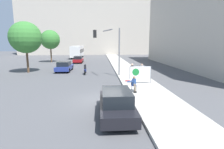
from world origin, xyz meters
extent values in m
plane|color=#4F4F51|center=(0.00, 0.00, 0.00)|extent=(160.00, 160.00, 0.00)
cube|color=#B7B2A8|center=(3.55, 15.00, 0.09)|extent=(3.43, 90.00, 0.18)
cube|color=#BCB2A3|center=(-2.00, 55.07, 13.41)|extent=(52.00, 12.00, 26.81)
cube|color=#BCB2A3|center=(17.03, 15.95, 7.08)|extent=(10.00, 32.00, 14.15)
cylinder|color=#474C56|center=(2.23, 1.43, 0.40)|extent=(0.03, 0.03, 0.45)
cylinder|color=#474C56|center=(2.60, 1.43, 0.40)|extent=(0.03, 0.03, 0.45)
cylinder|color=#474C56|center=(2.23, 1.80, 0.40)|extent=(0.03, 0.03, 0.45)
cylinder|color=#474C56|center=(2.60, 1.80, 0.40)|extent=(0.03, 0.03, 0.45)
cube|color=navy|center=(2.42, 1.61, 0.64)|extent=(0.40, 0.40, 0.02)
cube|color=navy|center=(2.42, 1.80, 0.84)|extent=(0.40, 0.02, 0.38)
cylinder|color=#756651|center=(2.42, 1.45, 0.74)|extent=(0.18, 0.42, 0.18)
cylinder|color=#756651|center=(2.42, 1.24, 0.40)|extent=(0.16, 0.16, 0.45)
cube|color=black|center=(2.42, 1.18, 0.23)|extent=(0.20, 0.28, 0.10)
cylinder|color=navy|center=(2.42, 1.64, 0.91)|extent=(0.34, 0.34, 0.52)
sphere|color=#936B4C|center=(2.42, 1.64, 1.28)|extent=(0.22, 0.22, 0.22)
cylinder|color=navy|center=(2.09, 1.56, 0.99)|extent=(0.45, 0.09, 0.09)
cube|color=white|center=(1.89, 1.56, 1.04)|extent=(0.50, 0.02, 0.33)
cube|color=#AD1414|center=(1.89, 1.55, 1.04)|extent=(0.38, 0.01, 0.08)
cylinder|color=black|center=(2.89, 5.15, 0.62)|extent=(0.28, 0.28, 0.88)
cylinder|color=black|center=(2.89, 5.15, 1.40)|extent=(0.34, 0.34, 0.70)
sphere|color=beige|center=(2.89, 5.15, 1.87)|extent=(0.23, 0.23, 0.23)
cylinder|color=#334775|center=(4.16, 6.38, 0.58)|extent=(0.28, 0.28, 0.80)
cylinder|color=#9E9EA3|center=(4.16, 6.38, 1.29)|extent=(0.34, 0.34, 0.63)
sphere|color=tan|center=(4.16, 6.38, 1.71)|extent=(0.21, 0.21, 0.21)
cylinder|color=slate|center=(2.54, 4.34, 0.99)|extent=(0.06, 0.06, 1.62)
cylinder|color=slate|center=(4.53, 4.34, 0.99)|extent=(0.06, 0.06, 1.62)
cube|color=white|center=(3.54, 4.34, 1.04)|extent=(1.99, 0.02, 1.52)
cylinder|color=#197A33|center=(3.10, 4.32, 1.26)|extent=(0.67, 0.01, 0.67)
cylinder|color=slate|center=(2.02, 8.89, 2.92)|extent=(0.16, 0.16, 5.50)
cylinder|color=slate|center=(0.62, 8.46, 5.37)|extent=(0.97, 2.84, 0.11)
cube|color=black|center=(-0.78, 8.03, 4.95)|extent=(0.37, 0.37, 0.84)
sphere|color=green|center=(-0.78, 8.03, 4.67)|extent=(0.18, 0.18, 0.18)
cube|color=black|center=(0.61, -2.65, 0.55)|extent=(1.75, 4.42, 0.56)
cube|color=black|center=(0.61, -2.82, 1.16)|extent=(1.51, 2.30, 0.65)
cylinder|color=black|center=(-0.16, -1.28, 0.32)|extent=(0.22, 0.64, 0.64)
cylinder|color=black|center=(1.37, -1.28, 0.32)|extent=(0.22, 0.64, 0.64)
cylinder|color=black|center=(-0.16, -4.02, 0.32)|extent=(0.22, 0.64, 0.64)
cylinder|color=black|center=(1.37, -4.02, 0.32)|extent=(0.22, 0.64, 0.64)
cube|color=navy|center=(-5.32, 13.43, 0.53)|extent=(1.88, 4.57, 0.52)
cube|color=black|center=(-5.32, 13.25, 1.10)|extent=(1.62, 2.37, 0.62)
cylinder|color=black|center=(-6.16, 14.85, 0.32)|extent=(0.22, 0.64, 0.64)
cylinder|color=black|center=(-4.49, 14.85, 0.32)|extent=(0.22, 0.64, 0.64)
cylinder|color=black|center=(-6.16, 12.02, 0.32)|extent=(0.22, 0.64, 0.64)
cylinder|color=black|center=(-4.49, 12.02, 0.32)|extent=(0.22, 0.64, 0.64)
cube|color=maroon|center=(-4.68, 24.33, 0.53)|extent=(1.76, 4.14, 0.51)
cube|color=black|center=(-4.68, 24.16, 1.09)|extent=(1.52, 2.15, 0.62)
cylinder|color=black|center=(-5.45, 25.61, 0.32)|extent=(0.22, 0.64, 0.64)
cylinder|color=black|center=(-3.91, 25.61, 0.32)|extent=(0.22, 0.64, 0.64)
cylinder|color=black|center=(-5.45, 23.04, 0.32)|extent=(0.22, 0.64, 0.64)
cylinder|color=black|center=(-3.91, 23.04, 0.32)|extent=(0.22, 0.64, 0.64)
cube|color=silver|center=(-6.38, 36.68, 1.83)|extent=(2.48, 10.41, 2.78)
cube|color=black|center=(-6.38, 36.68, 2.00)|extent=(2.50, 9.89, 0.90)
cylinder|color=black|center=(-7.47, 39.91, 0.52)|extent=(0.30, 1.04, 1.04)
cylinder|color=black|center=(-5.29, 39.91, 0.52)|extent=(0.30, 1.04, 1.04)
cylinder|color=black|center=(-7.47, 33.45, 0.52)|extent=(0.30, 1.04, 1.04)
cylinder|color=black|center=(-5.29, 33.45, 0.52)|extent=(0.30, 1.04, 1.04)
cube|color=navy|center=(-2.20, 11.08, 0.48)|extent=(0.24, 0.86, 0.32)
cylinder|color=black|center=(-2.20, 11.03, 0.84)|extent=(0.28, 0.28, 0.57)
sphere|color=black|center=(-2.20, 11.03, 1.14)|extent=(0.24, 0.24, 0.24)
cylinder|color=black|center=(-2.20, 11.79, 0.30)|extent=(0.10, 0.60, 0.60)
cylinder|color=black|center=(-2.20, 10.37, 0.30)|extent=(0.10, 0.60, 0.60)
cylinder|color=brown|center=(-10.05, 12.60, 1.62)|extent=(0.28, 0.28, 3.24)
sphere|color=#387A33|center=(-10.05, 12.60, 4.69)|extent=(4.15, 4.15, 4.15)
cylinder|color=brown|center=(-10.50, 25.93, 1.67)|extent=(0.28, 0.28, 3.33)
sphere|color=#387A33|center=(-10.50, 25.93, 4.70)|extent=(3.92, 3.92, 3.92)
camera|label=1|loc=(-0.24, -11.67, 3.92)|focal=28.00mm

